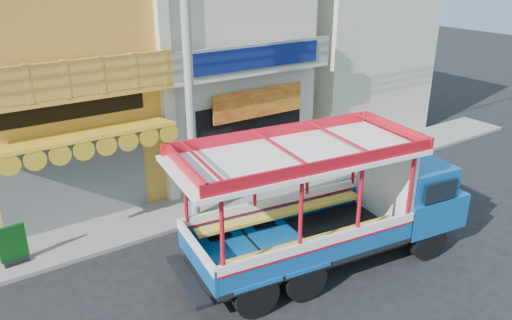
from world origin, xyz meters
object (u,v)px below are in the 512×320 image
(green_sign, at_px, (13,248))
(potted_plant_a, at_px, (255,175))
(utility_pole, at_px, (193,56))
(potted_plant_b, at_px, (283,166))
(potted_plant_c, at_px, (308,155))
(songthaew_truck, at_px, (345,201))

(green_sign, relative_size, potted_plant_a, 1.24)
(utility_pole, distance_m, potted_plant_b, 5.95)
(potted_plant_a, bearing_deg, green_sign, 152.50)
(potted_plant_c, bearing_deg, potted_plant_b, -53.89)
(potted_plant_a, bearing_deg, potted_plant_c, -23.24)
(utility_pole, xyz_separation_m, potted_plant_b, (3.84, 0.85, -4.46))
(green_sign, xyz_separation_m, potted_plant_a, (7.79, 0.38, -0.02))
(utility_pole, bearing_deg, potted_plant_a, 17.06)
(utility_pole, xyz_separation_m, green_sign, (-5.21, 0.41, -4.46))
(utility_pole, bearing_deg, green_sign, 175.46)
(potted_plant_b, bearing_deg, songthaew_truck, 130.36)
(songthaew_truck, bearing_deg, potted_plant_c, 59.13)
(songthaew_truck, distance_m, potted_plant_c, 6.13)
(songthaew_truck, distance_m, potted_plant_b, 5.33)
(green_sign, bearing_deg, utility_pole, -4.54)
(green_sign, bearing_deg, potted_plant_c, 3.85)
(green_sign, distance_m, potted_plant_b, 9.07)
(green_sign, height_order, potted_plant_a, green_sign)
(potted_plant_a, bearing_deg, potted_plant_b, -27.57)
(utility_pole, height_order, potted_plant_b, utility_pole)
(potted_plant_b, bearing_deg, utility_pole, 72.25)
(utility_pole, xyz_separation_m, potted_plant_a, (2.58, 0.79, -4.48))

